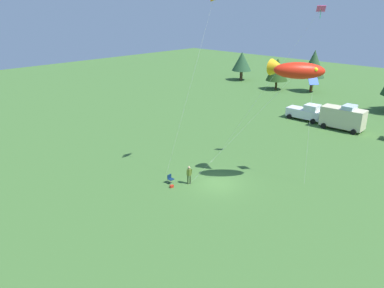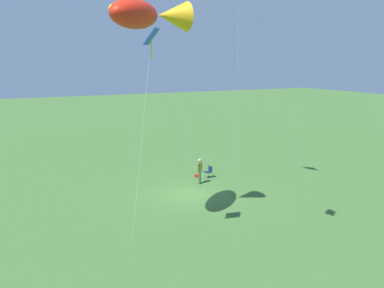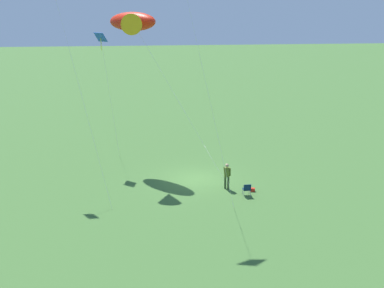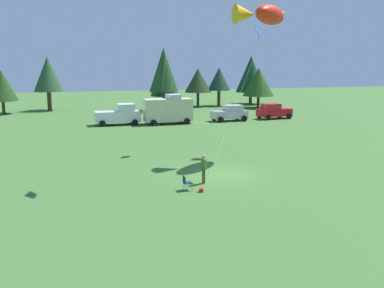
{
  "view_description": "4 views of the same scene",
  "coord_description": "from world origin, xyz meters",
  "px_view_note": "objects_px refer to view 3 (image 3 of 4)",
  "views": [
    {
      "loc": [
        19.72,
        -23.73,
        15.42
      ],
      "look_at": [
        -0.45,
        -2.95,
        4.57
      ],
      "focal_mm": 35.0,
      "sensor_mm": 36.0,
      "label": 1
    },
    {
      "loc": [
        12.22,
        24.17,
        8.34
      ],
      "look_at": [
        -1.8,
        -2.78,
        2.6
      ],
      "focal_mm": 42.0,
      "sensor_mm": 36.0,
      "label": 2
    },
    {
      "loc": [
        -34.49,
        3.25,
        13.18
      ],
      "look_at": [
        -0.88,
        0.38,
        2.83
      ],
      "focal_mm": 50.0,
      "sensor_mm": 36.0,
      "label": 3
    },
    {
      "loc": [
        -9.19,
        -26.49,
        7.22
      ],
      "look_at": [
        -2.11,
        0.07,
        2.04
      ],
      "focal_mm": 42.0,
      "sensor_mm": 36.0,
      "label": 4
    }
  ],
  "objects_px": {
    "person_kite_flyer": "(227,174)",
    "backpack_on_grass": "(252,190)",
    "folding_chair": "(247,189)",
    "kite_large_fish": "(132,22)",
    "kite_diamond_blue": "(101,41)"
  },
  "relations": [
    {
      "from": "folding_chair",
      "to": "backpack_on_grass",
      "type": "distance_m",
      "value": 0.97
    },
    {
      "from": "backpack_on_grass",
      "to": "kite_diamond_blue",
      "type": "relative_size",
      "value": 0.03
    },
    {
      "from": "backpack_on_grass",
      "to": "kite_large_fish",
      "type": "height_order",
      "value": "kite_large_fish"
    },
    {
      "from": "backpack_on_grass",
      "to": "kite_large_fish",
      "type": "xyz_separation_m",
      "value": [
        6.8,
        7.63,
        10.26
      ]
    },
    {
      "from": "backpack_on_grass",
      "to": "kite_large_fish",
      "type": "distance_m",
      "value": 14.48
    },
    {
      "from": "backpack_on_grass",
      "to": "kite_diamond_blue",
      "type": "bearing_deg",
      "value": 53.06
    },
    {
      "from": "folding_chair",
      "to": "kite_diamond_blue",
      "type": "bearing_deg",
      "value": 47.69
    },
    {
      "from": "kite_large_fish",
      "to": "person_kite_flyer",
      "type": "bearing_deg",
      "value": -135.8
    },
    {
      "from": "person_kite_flyer",
      "to": "kite_large_fish",
      "type": "bearing_deg",
      "value": 76.27
    },
    {
      "from": "kite_large_fish",
      "to": "kite_diamond_blue",
      "type": "height_order",
      "value": "kite_large_fish"
    },
    {
      "from": "person_kite_flyer",
      "to": "folding_chair",
      "type": "xyz_separation_m",
      "value": [
        -1.34,
        -1.1,
        -0.53
      ]
    },
    {
      "from": "person_kite_flyer",
      "to": "kite_large_fish",
      "type": "height_order",
      "value": "kite_large_fish"
    },
    {
      "from": "person_kite_flyer",
      "to": "folding_chair",
      "type": "height_order",
      "value": "person_kite_flyer"
    },
    {
      "from": "person_kite_flyer",
      "to": "backpack_on_grass",
      "type": "bearing_deg",
      "value": -78.81
    },
    {
      "from": "folding_chair",
      "to": "kite_diamond_blue",
      "type": "distance_m",
      "value": 15.08
    }
  ]
}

